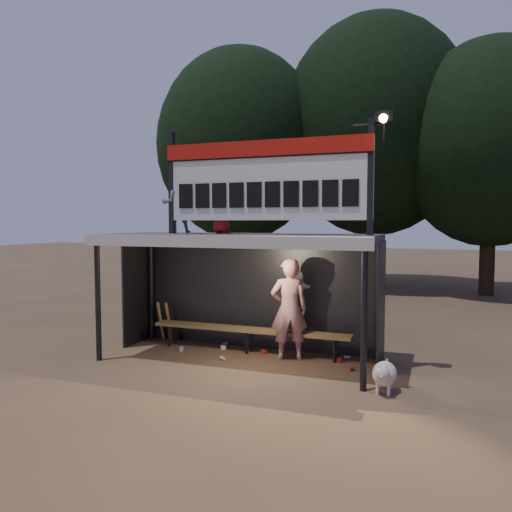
# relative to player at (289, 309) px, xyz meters

# --- Properties ---
(ground) EXTENTS (80.00, 80.00, 0.00)m
(ground) POSITION_rel_player_xyz_m (-0.87, -0.36, -0.94)
(ground) COLOR brown
(ground) RESTS_ON ground
(player) EXTENTS (0.81, 0.68, 1.88)m
(player) POSITION_rel_player_xyz_m (0.00, 0.00, 0.00)
(player) COLOR silver
(player) RESTS_ON ground
(child_a) EXTENTS (0.69, 0.67, 1.13)m
(child_a) POSITION_rel_player_xyz_m (-2.20, -0.23, 1.94)
(child_a) COLOR slate
(child_a) RESTS_ON dugout_shelter
(child_b) EXTENTS (0.59, 0.55, 1.02)m
(child_b) POSITION_rel_player_xyz_m (-1.29, -0.11, 1.89)
(child_b) COLOR #AB1A1A
(child_b) RESTS_ON dugout_shelter
(dugout_shelter) EXTENTS (5.10, 2.08, 2.32)m
(dugout_shelter) POSITION_rel_player_xyz_m (-0.87, -0.11, 0.91)
(dugout_shelter) COLOR #3F3F41
(dugout_shelter) RESTS_ON ground
(scoreboard_assembly) EXTENTS (4.10, 0.27, 1.99)m
(scoreboard_assembly) POSITION_rel_player_xyz_m (-0.31, -0.37, 2.38)
(scoreboard_assembly) COLOR black
(scoreboard_assembly) RESTS_ON dugout_shelter
(bench) EXTENTS (4.00, 0.35, 0.48)m
(bench) POSITION_rel_player_xyz_m (-0.87, 0.19, -0.51)
(bench) COLOR olive
(bench) RESTS_ON ground
(tree_left) EXTENTS (6.46, 6.46, 9.27)m
(tree_left) POSITION_rel_player_xyz_m (-4.87, 9.64, 4.57)
(tree_left) COLOR black
(tree_left) RESTS_ON ground
(tree_mid) EXTENTS (7.22, 7.22, 10.36)m
(tree_mid) POSITION_rel_player_xyz_m (0.13, 11.14, 5.23)
(tree_mid) COLOR black
(tree_mid) RESTS_ON ground
(tree_right) EXTENTS (6.08, 6.08, 8.72)m
(tree_right) POSITION_rel_player_xyz_m (4.13, 10.14, 4.25)
(tree_right) COLOR #302215
(tree_right) RESTS_ON ground
(dog) EXTENTS (0.36, 0.81, 0.49)m
(dog) POSITION_rel_player_xyz_m (1.84, -1.23, -0.66)
(dog) COLOR silver
(dog) RESTS_ON ground
(bats) EXTENTS (0.47, 0.32, 0.84)m
(bats) POSITION_rel_player_xyz_m (-2.80, 0.46, -0.51)
(bats) COLOR olive
(bats) RESTS_ON ground
(litter) EXTENTS (3.46, 1.11, 0.08)m
(litter) POSITION_rel_player_xyz_m (-0.47, 0.06, -0.90)
(litter) COLOR #B42E1E
(litter) RESTS_ON ground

